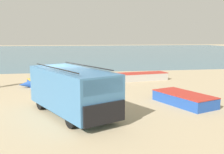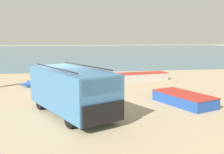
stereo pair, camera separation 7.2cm
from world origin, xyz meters
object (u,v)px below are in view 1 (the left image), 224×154
(fishing_rowboat_0, at_px, (182,98))
(fishing_rowboat_2, at_px, (52,82))
(parked_van, at_px, (72,90))
(fishing_rowboat_1, at_px, (139,77))

(fishing_rowboat_0, relative_size, fishing_rowboat_2, 0.98)
(fishing_rowboat_0, bearing_deg, parked_van, 79.51)
(parked_van, height_order, fishing_rowboat_0, parked_van)
(parked_van, bearing_deg, fishing_rowboat_2, 164.24)
(fishing_rowboat_0, height_order, fishing_rowboat_2, fishing_rowboat_0)
(fishing_rowboat_1, xyz_separation_m, fishing_rowboat_2, (-6.76, -1.18, -0.04))
(parked_van, bearing_deg, fishing_rowboat_0, 73.80)
(fishing_rowboat_1, bearing_deg, fishing_rowboat_2, 1.59)
(fishing_rowboat_2, bearing_deg, fishing_rowboat_1, 169.83)
(fishing_rowboat_1, relative_size, fishing_rowboat_2, 1.26)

